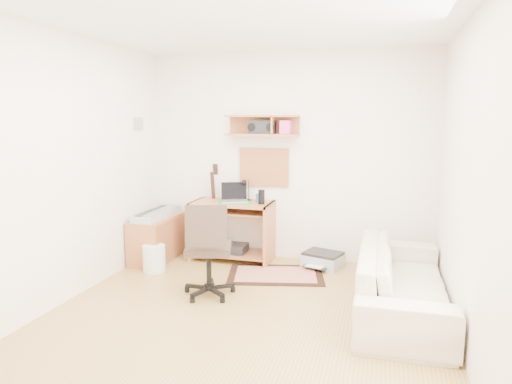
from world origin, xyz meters
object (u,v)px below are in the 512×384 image
(desk, at_px, (232,231))
(sofa, at_px, (403,270))
(printer, at_px, (323,260))
(cabinet, at_px, (158,238))
(task_chair, at_px, (209,249))

(desk, xyz_separation_m, sofa, (2.03, -1.08, 0.02))
(desk, xyz_separation_m, printer, (1.15, 0.02, -0.29))
(desk, distance_m, cabinet, 0.97)
(printer, bearing_deg, cabinet, -154.86)
(sofa, bearing_deg, task_chair, 94.06)
(desk, xyz_separation_m, task_chair, (0.15, -1.21, 0.12))
(printer, distance_m, sofa, 1.44)
(cabinet, bearing_deg, task_chair, -42.51)
(desk, relative_size, printer, 2.23)
(cabinet, distance_m, printer, 2.11)
(desk, bearing_deg, sofa, -28.04)
(desk, height_order, sofa, sofa)
(task_chair, xyz_separation_m, sofa, (1.88, 0.13, -0.10))
(printer, height_order, sofa, sofa)
(cabinet, relative_size, sofa, 0.45)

